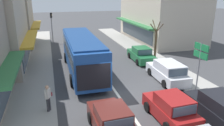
{
  "coord_description": "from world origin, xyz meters",
  "views": [
    {
      "loc": [
        -4.21,
        -12.87,
        6.84
      ],
      "look_at": [
        0.59,
        3.8,
        1.2
      ],
      "focal_mm": 35.0,
      "sensor_mm": 36.0,
      "label": 1
    }
  ],
  "objects_px": {
    "sedan_adjacent_lane_lead": "(112,122)",
    "parked_wagon_kerb_second": "(168,72)",
    "parked_wagon_kerb_front": "(221,110)",
    "city_bus": "(82,52)",
    "hatchback_behind_bus_near": "(171,109)",
    "parked_sedan_kerb_third": "(141,55)",
    "directional_road_sign": "(200,56)",
    "street_tree_right": "(156,42)",
    "traffic_light_downstreet": "(52,23)",
    "pedestrian_with_handbag_near": "(48,96)"
  },
  "relations": [
    {
      "from": "traffic_light_downstreet",
      "to": "parked_wagon_kerb_second",
      "type": "bearing_deg",
      "value": -63.19
    },
    {
      "from": "parked_wagon_kerb_second",
      "to": "traffic_light_downstreet",
      "type": "distance_m",
      "value": 18.92
    },
    {
      "from": "hatchback_behind_bus_near",
      "to": "parked_sedan_kerb_third",
      "type": "xyz_separation_m",
      "value": [
        2.83,
        10.69,
        -0.05
      ]
    },
    {
      "from": "parked_wagon_kerb_second",
      "to": "street_tree_right",
      "type": "distance_m",
      "value": 5.71
    },
    {
      "from": "parked_wagon_kerb_front",
      "to": "sedan_adjacent_lane_lead",
      "type": "bearing_deg",
      "value": 173.74
    },
    {
      "from": "city_bus",
      "to": "parked_wagon_kerb_front",
      "type": "xyz_separation_m",
      "value": [
        6.04,
        -10.08,
        -1.14
      ]
    },
    {
      "from": "parked_wagon_kerb_second",
      "to": "parked_sedan_kerb_third",
      "type": "xyz_separation_m",
      "value": [
        0.08,
        5.49,
        -0.08
      ]
    },
    {
      "from": "parked_wagon_kerb_second",
      "to": "parked_wagon_kerb_front",
      "type": "bearing_deg",
      "value": -92.15
    },
    {
      "from": "city_bus",
      "to": "parked_wagon_kerb_second",
      "type": "height_order",
      "value": "city_bus"
    },
    {
      "from": "street_tree_right",
      "to": "hatchback_behind_bus_near",
      "type": "bearing_deg",
      "value": -112.31
    },
    {
      "from": "parked_wagon_kerb_second",
      "to": "pedestrian_with_handbag_near",
      "type": "distance_m",
      "value": 9.61
    },
    {
      "from": "sedan_adjacent_lane_lead",
      "to": "parked_sedan_kerb_third",
      "type": "bearing_deg",
      "value": 60.15
    },
    {
      "from": "parked_sedan_kerb_third",
      "to": "directional_road_sign",
      "type": "distance_m",
      "value": 8.23
    },
    {
      "from": "city_bus",
      "to": "pedestrian_with_handbag_near",
      "type": "xyz_separation_m",
      "value": [
        -2.99,
        -6.44,
        -0.81
      ]
    },
    {
      "from": "sedan_adjacent_lane_lead",
      "to": "parked_wagon_kerb_second",
      "type": "distance_m",
      "value": 8.31
    },
    {
      "from": "traffic_light_downstreet",
      "to": "street_tree_right",
      "type": "xyz_separation_m",
      "value": [
        10.06,
        -11.42,
        -0.92
      ]
    },
    {
      "from": "street_tree_right",
      "to": "directional_road_sign",
      "type": "bearing_deg",
      "value": -94.51
    },
    {
      "from": "parked_wagon_kerb_second",
      "to": "parked_sedan_kerb_third",
      "type": "relative_size",
      "value": 1.07
    },
    {
      "from": "directional_road_sign",
      "to": "street_tree_right",
      "type": "xyz_separation_m",
      "value": [
        0.62,
        7.8,
        -0.77
      ]
    },
    {
      "from": "city_bus",
      "to": "parked_sedan_kerb_third",
      "type": "bearing_deg",
      "value": 13.86
    },
    {
      "from": "parked_wagon_kerb_front",
      "to": "traffic_light_downstreet",
      "type": "bearing_deg",
      "value": 109.78
    },
    {
      "from": "city_bus",
      "to": "hatchback_behind_bus_near",
      "type": "xyz_separation_m",
      "value": [
        3.52,
        -9.12,
        -1.17
      ]
    },
    {
      "from": "parked_wagon_kerb_front",
      "to": "directional_road_sign",
      "type": "relative_size",
      "value": 1.26
    },
    {
      "from": "directional_road_sign",
      "to": "pedestrian_with_handbag_near",
      "type": "distance_m",
      "value": 10.36
    },
    {
      "from": "city_bus",
      "to": "parked_wagon_kerb_second",
      "type": "relative_size",
      "value": 2.39
    },
    {
      "from": "parked_wagon_kerb_second",
      "to": "street_tree_right",
      "type": "bearing_deg",
      "value": 73.63
    },
    {
      "from": "parked_wagon_kerb_second",
      "to": "traffic_light_downstreet",
      "type": "bearing_deg",
      "value": 116.81
    },
    {
      "from": "city_bus",
      "to": "hatchback_behind_bus_near",
      "type": "height_order",
      "value": "city_bus"
    },
    {
      "from": "directional_road_sign",
      "to": "parked_sedan_kerb_third",
      "type": "bearing_deg",
      "value": 96.36
    },
    {
      "from": "directional_road_sign",
      "to": "street_tree_right",
      "type": "height_order",
      "value": "street_tree_right"
    },
    {
      "from": "parked_wagon_kerb_second",
      "to": "traffic_light_downstreet",
      "type": "relative_size",
      "value": 1.09
    },
    {
      "from": "directional_road_sign",
      "to": "street_tree_right",
      "type": "relative_size",
      "value": 0.87
    },
    {
      "from": "traffic_light_downstreet",
      "to": "street_tree_right",
      "type": "height_order",
      "value": "traffic_light_downstreet"
    },
    {
      "from": "parked_wagon_kerb_second",
      "to": "street_tree_right",
      "type": "height_order",
      "value": "street_tree_right"
    },
    {
      "from": "traffic_light_downstreet",
      "to": "parked_sedan_kerb_third",
      "type": "bearing_deg",
      "value": -52.85
    },
    {
      "from": "parked_wagon_kerb_front",
      "to": "parked_wagon_kerb_second",
      "type": "height_order",
      "value": "same"
    },
    {
      "from": "city_bus",
      "to": "sedan_adjacent_lane_lead",
      "type": "xyz_separation_m",
      "value": [
        0.05,
        -9.42,
        -1.22
      ]
    },
    {
      "from": "city_bus",
      "to": "traffic_light_downstreet",
      "type": "height_order",
      "value": "traffic_light_downstreet"
    },
    {
      "from": "sedan_adjacent_lane_lead",
      "to": "parked_wagon_kerb_front",
      "type": "distance_m",
      "value": 6.03
    },
    {
      "from": "street_tree_right",
      "to": "pedestrian_with_handbag_near",
      "type": "bearing_deg",
      "value": -143.99
    },
    {
      "from": "pedestrian_with_handbag_near",
      "to": "parked_sedan_kerb_third",
      "type": "bearing_deg",
      "value": 40.59
    },
    {
      "from": "parked_sedan_kerb_third",
      "to": "pedestrian_with_handbag_near",
      "type": "height_order",
      "value": "pedestrian_with_handbag_near"
    },
    {
      "from": "directional_road_sign",
      "to": "parked_wagon_kerb_second",
      "type": "bearing_deg",
      "value": 111.47
    },
    {
      "from": "parked_sedan_kerb_third",
      "to": "directional_road_sign",
      "type": "relative_size",
      "value": 1.18
    },
    {
      "from": "parked_wagon_kerb_front",
      "to": "traffic_light_downstreet",
      "type": "xyz_separation_m",
      "value": [
        -8.25,
        22.94,
        2.11
      ]
    },
    {
      "from": "traffic_light_downstreet",
      "to": "directional_road_sign",
      "type": "height_order",
      "value": "traffic_light_downstreet"
    },
    {
      "from": "parked_sedan_kerb_third",
      "to": "traffic_light_downstreet",
      "type": "xyz_separation_m",
      "value": [
        -8.56,
        11.29,
        2.19
      ]
    },
    {
      "from": "parked_wagon_kerb_second",
      "to": "directional_road_sign",
      "type": "distance_m",
      "value": 3.27
    },
    {
      "from": "sedan_adjacent_lane_lead",
      "to": "parked_wagon_kerb_second",
      "type": "relative_size",
      "value": 0.93
    },
    {
      "from": "parked_wagon_kerb_front",
      "to": "pedestrian_with_handbag_near",
      "type": "distance_m",
      "value": 9.75
    }
  ]
}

